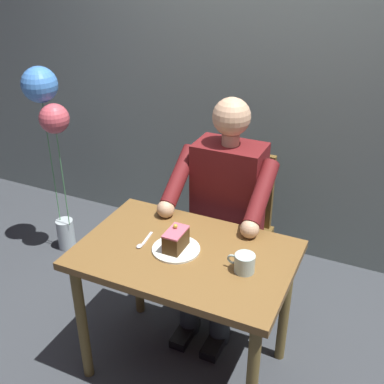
# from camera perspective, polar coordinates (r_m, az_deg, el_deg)

# --- Properties ---
(ground_plane) EXTENTS (14.00, 14.00, 0.00)m
(ground_plane) POSITION_cam_1_polar(r_m,az_deg,el_deg) (2.61, -0.71, -19.98)
(ground_plane) COLOR #373B40
(cafe_rear_panel) EXTENTS (6.40, 0.12, 3.00)m
(cafe_rear_panel) POSITION_cam_1_polar(r_m,az_deg,el_deg) (2.99, 10.42, 19.17)
(cafe_rear_panel) COLOR gray
(cafe_rear_panel) RESTS_ON ground
(dining_table) EXTENTS (0.96, 0.63, 0.71)m
(dining_table) POSITION_cam_1_polar(r_m,az_deg,el_deg) (2.20, -0.81, -9.30)
(dining_table) COLOR brown
(dining_table) RESTS_ON ground
(chair) EXTENTS (0.42, 0.42, 0.91)m
(chair) POSITION_cam_1_polar(r_m,az_deg,el_deg) (2.74, 4.92, -3.76)
(chair) COLOR brown
(chair) RESTS_ON ground
(seated_person) EXTENTS (0.53, 0.58, 1.27)m
(seated_person) POSITION_cam_1_polar(r_m,az_deg,el_deg) (2.52, 3.70, -2.61)
(seated_person) COLOR maroon
(seated_person) RESTS_ON ground
(dessert_plate) EXTENTS (0.22, 0.22, 0.01)m
(dessert_plate) POSITION_cam_1_polar(r_m,az_deg,el_deg) (2.14, -1.93, -6.86)
(dessert_plate) COLOR white
(dessert_plate) RESTS_ON dining_table
(cake_slice) EXTENTS (0.08, 0.13, 0.11)m
(cake_slice) POSITION_cam_1_polar(r_m,az_deg,el_deg) (2.11, -1.95, -5.71)
(cake_slice) COLOR #472E12
(cake_slice) RESTS_ON dessert_plate
(coffee_cup) EXTENTS (0.12, 0.09, 0.08)m
(coffee_cup) POSITION_cam_1_polar(r_m,az_deg,el_deg) (2.01, 6.29, -8.43)
(coffee_cup) COLOR #ADC9C3
(coffee_cup) RESTS_ON dining_table
(dessert_spoon) EXTENTS (0.03, 0.14, 0.01)m
(dessert_spoon) POSITION_cam_1_polar(r_m,az_deg,el_deg) (2.20, -5.90, -6.05)
(dessert_spoon) COLOR silver
(dessert_spoon) RESTS_ON dining_table
(balloon_display) EXTENTS (0.30, 0.23, 1.28)m
(balloon_display) POSITION_cam_1_polar(r_m,az_deg,el_deg) (3.10, -16.80, 8.04)
(balloon_display) COLOR #B2C1C6
(balloon_display) RESTS_ON ground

